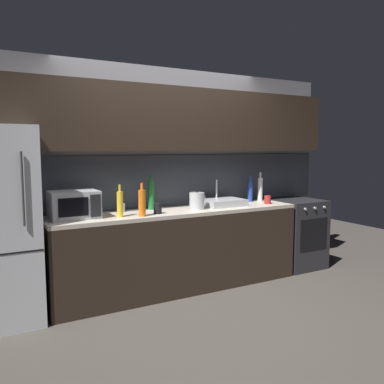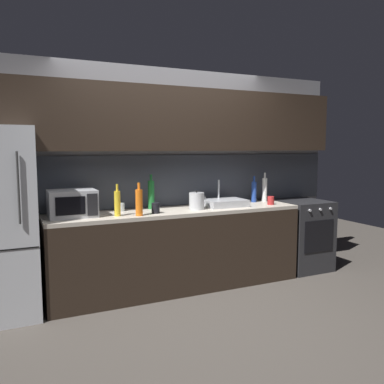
{
  "view_description": "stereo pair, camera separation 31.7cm",
  "coord_description": "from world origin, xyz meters",
  "px_view_note": "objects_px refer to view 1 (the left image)",
  "views": [
    {
      "loc": [
        -2.0,
        -3.01,
        1.59
      ],
      "look_at": [
        0.17,
        0.9,
        1.09
      ],
      "focal_mm": 37.49,
      "sensor_mm": 36.0,
      "label": 1
    },
    {
      "loc": [
        -1.71,
        -3.15,
        1.59
      ],
      "look_at": [
        0.17,
        0.9,
        1.09
      ],
      "focal_mm": 37.49,
      "sensor_mm": 36.0,
      "label": 2
    }
  ],
  "objects_px": {
    "wine_bottle_orange": "(142,203)",
    "wine_bottle_blue": "(250,191)",
    "wine_bottle_yellow": "(120,204)",
    "microwave": "(74,205)",
    "mug_clear": "(121,208)",
    "wine_bottle_white": "(260,189)",
    "kettle": "(197,201)",
    "mug_dark": "(158,209)",
    "wine_bottle_green": "(151,195)",
    "mug_red": "(268,200)",
    "oven_range": "(297,233)"
  },
  "relations": [
    {
      "from": "wine_bottle_orange",
      "to": "wine_bottle_blue",
      "type": "relative_size",
      "value": 1.02
    },
    {
      "from": "wine_bottle_orange",
      "to": "wine_bottle_yellow",
      "type": "height_order",
      "value": "wine_bottle_orange"
    },
    {
      "from": "microwave",
      "to": "mug_clear",
      "type": "height_order",
      "value": "microwave"
    },
    {
      "from": "wine_bottle_blue",
      "to": "wine_bottle_white",
      "type": "xyz_separation_m",
      "value": [
        0.16,
        0.0,
        0.02
      ]
    },
    {
      "from": "kettle",
      "to": "mug_dark",
      "type": "relative_size",
      "value": 1.93
    },
    {
      "from": "wine_bottle_white",
      "to": "mug_clear",
      "type": "relative_size",
      "value": 4.18
    },
    {
      "from": "wine_bottle_green",
      "to": "wine_bottle_white",
      "type": "xyz_separation_m",
      "value": [
        1.53,
        -0.01,
        -0.01
      ]
    },
    {
      "from": "wine_bottle_white",
      "to": "mug_red",
      "type": "distance_m",
      "value": 0.31
    },
    {
      "from": "mug_dark",
      "to": "mug_clear",
      "type": "height_order",
      "value": "mug_dark"
    },
    {
      "from": "mug_red",
      "to": "wine_bottle_white",
      "type": "bearing_deg",
      "value": 69.64
    },
    {
      "from": "oven_range",
      "to": "mug_clear",
      "type": "bearing_deg",
      "value": 175.58
    },
    {
      "from": "wine_bottle_blue",
      "to": "mug_clear",
      "type": "xyz_separation_m",
      "value": [
        -1.72,
        0.01,
        -0.09
      ]
    },
    {
      "from": "wine_bottle_blue",
      "to": "wine_bottle_yellow",
      "type": "bearing_deg",
      "value": -170.85
    },
    {
      "from": "wine_bottle_green",
      "to": "mug_red",
      "type": "relative_size",
      "value": 3.91
    },
    {
      "from": "oven_range",
      "to": "mug_clear",
      "type": "distance_m",
      "value": 2.43
    },
    {
      "from": "kettle",
      "to": "wine_bottle_blue",
      "type": "relative_size",
      "value": 0.65
    },
    {
      "from": "wine_bottle_green",
      "to": "wine_bottle_white",
      "type": "height_order",
      "value": "wine_bottle_green"
    },
    {
      "from": "mug_dark",
      "to": "mug_red",
      "type": "distance_m",
      "value": 1.48
    },
    {
      "from": "wine_bottle_blue",
      "to": "wine_bottle_white",
      "type": "height_order",
      "value": "wine_bottle_white"
    },
    {
      "from": "oven_range",
      "to": "wine_bottle_blue",
      "type": "bearing_deg",
      "value": 165.25
    },
    {
      "from": "kettle",
      "to": "mug_clear",
      "type": "bearing_deg",
      "value": 162.82
    },
    {
      "from": "oven_range",
      "to": "wine_bottle_white",
      "type": "bearing_deg",
      "value": 160.67
    },
    {
      "from": "oven_range",
      "to": "wine_bottle_yellow",
      "type": "xyz_separation_m",
      "value": [
        -2.48,
        -0.12,
        0.58
      ]
    },
    {
      "from": "wine_bottle_green",
      "to": "mug_dark",
      "type": "xyz_separation_m",
      "value": [
        -0.06,
        -0.31,
        -0.11
      ]
    },
    {
      "from": "kettle",
      "to": "wine_bottle_white",
      "type": "distance_m",
      "value": 1.11
    },
    {
      "from": "wine_bottle_green",
      "to": "wine_bottle_blue",
      "type": "bearing_deg",
      "value": -0.43
    },
    {
      "from": "kettle",
      "to": "wine_bottle_orange",
      "type": "distance_m",
      "value": 0.72
    },
    {
      "from": "wine_bottle_orange",
      "to": "wine_bottle_white",
      "type": "relative_size",
      "value": 0.91
    },
    {
      "from": "wine_bottle_green",
      "to": "wine_bottle_blue",
      "type": "relative_size",
      "value": 1.18
    },
    {
      "from": "wine_bottle_green",
      "to": "mug_dark",
      "type": "height_order",
      "value": "wine_bottle_green"
    },
    {
      "from": "wine_bottle_orange",
      "to": "wine_bottle_white",
      "type": "bearing_deg",
      "value": 11.67
    },
    {
      "from": "oven_range",
      "to": "microwave",
      "type": "relative_size",
      "value": 1.96
    },
    {
      "from": "wine_bottle_orange",
      "to": "mug_red",
      "type": "bearing_deg",
      "value": 3.11
    },
    {
      "from": "wine_bottle_blue",
      "to": "mug_red",
      "type": "relative_size",
      "value": 3.31
    },
    {
      "from": "kettle",
      "to": "microwave",
      "type": "bearing_deg",
      "value": 176.41
    },
    {
      "from": "wine_bottle_green",
      "to": "wine_bottle_orange",
      "type": "xyz_separation_m",
      "value": [
        -0.26,
        -0.38,
        -0.03
      ]
    },
    {
      "from": "wine_bottle_white",
      "to": "wine_bottle_yellow",
      "type": "xyz_separation_m",
      "value": [
        -1.99,
        -0.29,
        -0.02
      ]
    },
    {
      "from": "kettle",
      "to": "mug_clear",
      "type": "distance_m",
      "value": 0.84
    },
    {
      "from": "microwave",
      "to": "wine_bottle_blue",
      "type": "xyz_separation_m",
      "value": [
        2.25,
        0.15,
        0.0
      ]
    },
    {
      "from": "kettle",
      "to": "mug_clear",
      "type": "relative_size",
      "value": 2.41
    },
    {
      "from": "wine_bottle_orange",
      "to": "mug_red",
      "type": "xyz_separation_m",
      "value": [
        1.68,
        0.09,
        -0.09
      ]
    },
    {
      "from": "oven_range",
      "to": "wine_bottle_orange",
      "type": "distance_m",
      "value": 2.36
    },
    {
      "from": "wine_bottle_orange",
      "to": "mug_dark",
      "type": "distance_m",
      "value": 0.23
    },
    {
      "from": "microwave",
      "to": "kettle",
      "type": "height_order",
      "value": "microwave"
    },
    {
      "from": "mug_red",
      "to": "mug_clear",
      "type": "bearing_deg",
      "value": 170.77
    },
    {
      "from": "oven_range",
      "to": "wine_bottle_blue",
      "type": "height_order",
      "value": "wine_bottle_blue"
    },
    {
      "from": "wine_bottle_green",
      "to": "mug_clear",
      "type": "height_order",
      "value": "wine_bottle_green"
    },
    {
      "from": "wine_bottle_orange",
      "to": "mug_red",
      "type": "distance_m",
      "value": 1.69
    },
    {
      "from": "microwave",
      "to": "kettle",
      "type": "bearing_deg",
      "value": -3.59
    },
    {
      "from": "oven_range",
      "to": "wine_bottle_green",
      "type": "height_order",
      "value": "wine_bottle_green"
    }
  ]
}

